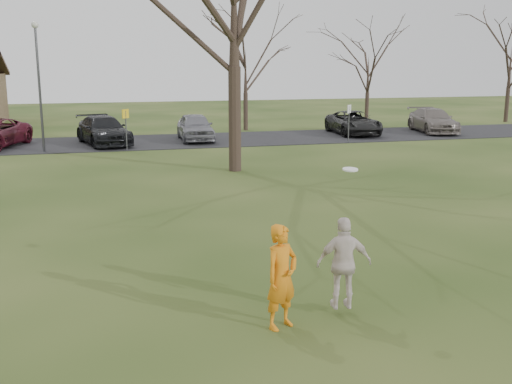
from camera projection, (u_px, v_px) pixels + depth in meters
ground at (316, 326)px, 10.34m from camera, size 120.00×120.00×0.00m
parking_strip at (161, 141)px, 33.97m from camera, size 62.00×6.50×0.04m
player_defender at (282, 277)px, 10.12m from camera, size 0.78×0.69×1.79m
car_3 at (104, 130)px, 32.57m from camera, size 3.25×5.47×1.48m
car_4 at (195, 127)px, 34.17m from camera, size 1.89×4.48×1.51m
car_6 at (353, 123)px, 37.10m from camera, size 2.63×5.16×1.40m
car_7 at (433, 120)px, 38.13m from camera, size 2.91×5.33×1.46m
catching_play at (344, 263)px, 10.59m from camera, size 1.02×0.65×2.46m
lamp_post at (38, 71)px, 29.29m from camera, size 0.34×0.34×6.27m
sign_yellow at (126, 122)px, 30.34m from camera, size 0.35×0.35×2.08m
sign_white at (349, 116)px, 33.32m from camera, size 0.35×0.35×2.08m
small_tree_row at (219, 69)px, 39.03m from camera, size 55.00×5.90×8.50m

